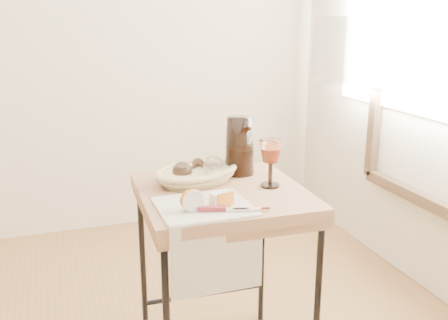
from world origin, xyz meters
name	(u,v)px	position (x,y,z in m)	size (l,w,h in m)	color
wall_back	(42,23)	(0.00, 1.80, 1.35)	(3.60, 0.00, 2.70)	beige
side_table	(222,282)	(0.58, 0.16, 0.38)	(0.60, 0.60, 0.77)	brown
tea_towel	(204,206)	(0.47, 0.01, 0.77)	(0.31, 0.28, 0.01)	silver
bread_basket	(197,175)	(0.53, 0.29, 0.79)	(0.32, 0.22, 0.05)	tan
goblet_lying_a	(189,168)	(0.50, 0.30, 0.82)	(0.12, 0.08, 0.08)	#493427
goblet_lying_b	(210,168)	(0.57, 0.27, 0.82)	(0.13, 0.08, 0.08)	white
pitcher	(240,146)	(0.72, 0.33, 0.88)	(0.16, 0.24, 0.27)	black
wine_goblet	(271,163)	(0.77, 0.14, 0.86)	(0.09, 0.09, 0.18)	white
apple_half	(191,199)	(0.42, -0.02, 0.81)	(0.08, 0.04, 0.07)	red
apple_wedge	(220,199)	(0.52, 0.00, 0.80)	(0.07, 0.04, 0.04)	silver
table_knife	(231,208)	(0.54, -0.07, 0.78)	(0.23, 0.02, 0.02)	silver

